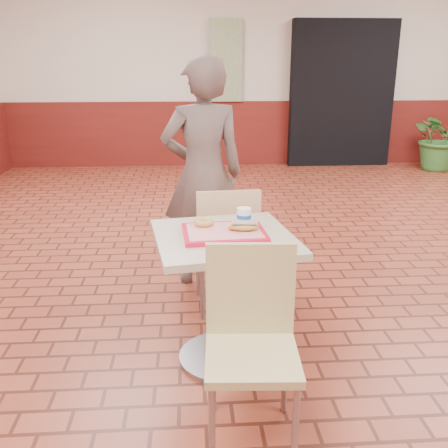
{
  "coord_description": "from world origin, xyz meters",
  "views": [
    {
      "loc": [
        -1.17,
        -2.97,
        1.58
      ],
      "look_at": [
        -1.01,
        -0.56,
        0.79
      ],
      "focal_mm": 40.0,
      "sensor_mm": 36.0,
      "label": 1
    }
  ],
  "objects": [
    {
      "name": "chair_main_front",
      "position": [
        -0.93,
        -1.1,
        0.47
      ],
      "size": [
        0.41,
        0.41,
        0.85
      ],
      "rotation": [
        0.0,
        0.0,
        -0.06
      ],
      "color": "tan",
      "rests_on": "ground"
    },
    {
      "name": "chair_main_back",
      "position": [
        -0.95,
        0.02,
        0.47
      ],
      "size": [
        0.41,
        0.41,
        0.85
      ],
      "rotation": [
        0.0,
        0.0,
        3.2
      ],
      "color": "#DABC82",
      "rests_on": "ground"
    },
    {
      "name": "corridor_doorway",
      "position": [
        1.2,
        4.88,
        1.1
      ],
      "size": [
        1.6,
        0.22,
        2.2
      ],
      "primitive_type": "cube",
      "color": "black",
      "rests_on": "ground"
    },
    {
      "name": "serving_tray",
      "position": [
        -1.01,
        -0.56,
        0.75
      ],
      "size": [
        0.42,
        0.33,
        0.03
      ],
      "rotation": [
        0.0,
        0.0,
        0.07
      ],
      "color": "red",
      "rests_on": "main_table"
    },
    {
      "name": "room_shell",
      "position": [
        0.0,
        0.0,
        1.5
      ],
      "size": [
        8.01,
        10.01,
        3.01
      ],
      "color": "maroon",
      "rests_on": "ground"
    },
    {
      "name": "ring_donut",
      "position": [
        -1.11,
        -0.46,
        0.78
      ],
      "size": [
        0.11,
        0.11,
        0.03
      ],
      "primitive_type": "torus",
      "rotation": [
        0.0,
        0.0,
        -0.03
      ],
      "color": "#BC9544",
      "rests_on": "serving_tray"
    },
    {
      "name": "wainscot_band",
      "position": [
        0.0,
        0.0,
        0.5
      ],
      "size": [
        8.0,
        10.0,
        1.0
      ],
      "color": "#591611",
      "rests_on": "ground"
    },
    {
      "name": "customer",
      "position": [
        -1.08,
        0.54,
        0.82
      ],
      "size": [
        0.65,
        0.48,
        1.63
      ],
      "primitive_type": "imported",
      "rotation": [
        0.0,
        0.0,
        3.31
      ],
      "color": "brown",
      "rests_on": "ground"
    },
    {
      "name": "paper_cup",
      "position": [
        -0.9,
        -0.49,
        0.81
      ],
      "size": [
        0.08,
        0.08,
        0.1
      ],
      "rotation": [
        0.0,
        0.0,
        -0.03
      ],
      "color": "white",
      "rests_on": "serving_tray"
    },
    {
      "name": "main_table",
      "position": [
        -1.01,
        -0.56,
        0.49
      ],
      "size": [
        0.69,
        0.69,
        0.73
      ],
      "rotation": [
        0.0,
        0.0,
        0.16
      ],
      "color": "#B3AB90",
      "rests_on": "ground"
    },
    {
      "name": "potted_plant",
      "position": [
        2.64,
        4.38,
        0.5
      ],
      "size": [
        0.99,
        0.89,
        1.0
      ],
      "primitive_type": "imported",
      "rotation": [
        0.0,
        0.0,
        0.12
      ],
      "color": "#34742E",
      "rests_on": "ground"
    },
    {
      "name": "long_john_donut",
      "position": [
        -0.91,
        -0.57,
        0.78
      ],
      "size": [
        0.16,
        0.09,
        0.05
      ],
      "rotation": [
        0.0,
        0.0,
        -0.1
      ],
      "color": "#B49434",
      "rests_on": "serving_tray"
    },
    {
      "name": "promo_poster",
      "position": [
        -0.6,
        4.94,
        1.6
      ],
      "size": [
        0.5,
        0.03,
        1.2
      ],
      "primitive_type": "cube",
      "color": "gray",
      "rests_on": "wainscot_band"
    }
  ]
}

